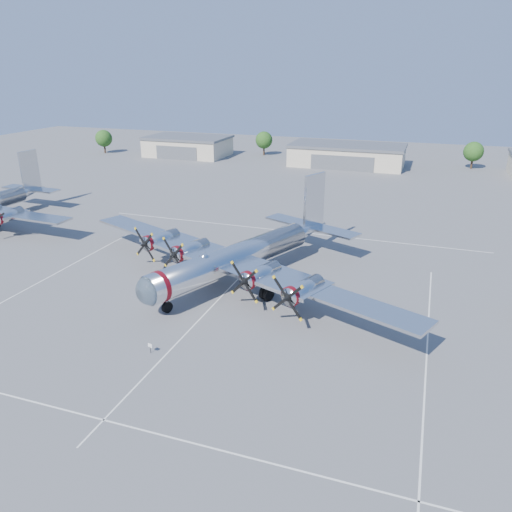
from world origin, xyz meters
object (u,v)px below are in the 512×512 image
(tree_west, at_px, (264,140))
(tree_east, at_px, (474,152))
(hangar_west, at_px, (188,146))
(main_bomber_b29, at_px, (242,280))
(info_placard, at_px, (150,347))
(hangar_center, at_px, (347,155))
(tree_far_west, at_px, (104,138))

(tree_west, relative_size, tree_east, 1.00)
(hangar_west, bearing_deg, main_bomber_b29, -59.34)
(main_bomber_b29, distance_m, info_placard, 18.08)
(tree_west, bearing_deg, hangar_west, -158.11)
(hangar_center, relative_size, tree_far_west, 4.31)
(tree_far_west, bearing_deg, info_placard, -52.97)
(tree_west, bearing_deg, main_bomber_b29, -73.24)
(hangar_center, relative_size, main_bomber_b29, 0.59)
(hangar_center, height_order, main_bomber_b29, hangar_center)
(hangar_west, distance_m, main_bomber_b29, 89.45)
(main_bomber_b29, bearing_deg, hangar_center, 113.37)
(tree_west, xyz_separation_m, tree_east, (55.00, -2.00, 0.00))
(hangar_center, height_order, tree_far_west, tree_far_west)
(hangar_center, height_order, info_placard, hangar_center)
(tree_east, xyz_separation_m, main_bomber_b29, (-29.41, -82.95, -4.22))
(hangar_center, distance_m, main_bomber_b29, 76.96)
(hangar_west, distance_m, tree_west, 21.61)
(tree_far_west, xyz_separation_m, main_bomber_b29, (70.59, -72.95, -4.22))
(main_bomber_b29, bearing_deg, tree_east, 93.41)
(tree_east, bearing_deg, main_bomber_b29, -109.52)
(info_placard, bearing_deg, main_bomber_b29, 98.84)
(tree_west, xyz_separation_m, info_placard, (23.56, -102.90, -3.56))
(hangar_center, bearing_deg, tree_west, 162.18)
(hangar_west, height_order, main_bomber_b29, hangar_west)
(hangar_west, xyz_separation_m, tree_far_west, (-25.00, -3.96, 1.51))
(hangar_west, distance_m, info_placard, 104.41)
(hangar_center, bearing_deg, info_placard, -90.87)
(hangar_west, height_order, tree_far_west, tree_far_west)
(main_bomber_b29, bearing_deg, hangar_west, 143.59)
(hangar_center, bearing_deg, tree_far_west, -176.76)
(tree_far_west, xyz_separation_m, tree_west, (45.00, 12.00, 0.00))
(hangar_west, xyz_separation_m, hangar_center, (45.00, -0.00, -0.00))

